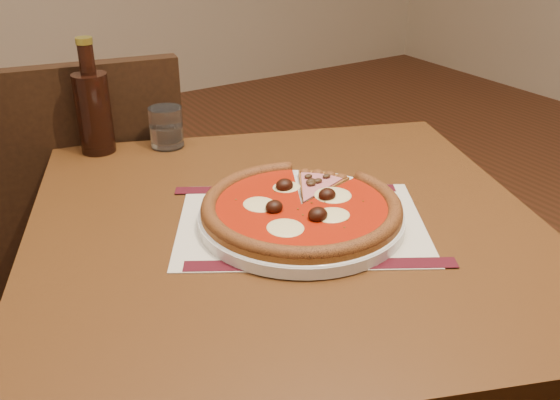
% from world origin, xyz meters
% --- Properties ---
extents(table, '(1.03, 1.03, 0.75)m').
position_xyz_m(table, '(-0.58, -0.03, 0.65)').
color(table, '#5C3415').
rests_on(table, ground).
extents(chair_far, '(0.50, 0.50, 0.91)m').
position_xyz_m(chair_far, '(-0.74, 0.59, 0.52)').
color(chair_far, black).
rests_on(chair_far, ground).
extents(placemat, '(0.47, 0.43, 0.00)m').
position_xyz_m(placemat, '(-0.57, -0.04, 0.75)').
color(placemat, beige).
rests_on(placemat, table).
extents(plate, '(0.32, 0.32, 0.02)m').
position_xyz_m(plate, '(-0.57, -0.04, 0.76)').
color(plate, white).
rests_on(plate, placemat).
extents(pizza, '(0.31, 0.31, 0.04)m').
position_xyz_m(pizza, '(-0.57, -0.05, 0.78)').
color(pizza, '#9A5D25').
rests_on(pizza, plate).
extents(ham_slice, '(0.12, 0.11, 0.02)m').
position_xyz_m(ham_slice, '(-0.50, 0.02, 0.78)').
color(ham_slice, '#9A5D25').
rests_on(ham_slice, plate).
extents(water_glass, '(0.08, 0.08, 0.08)m').
position_xyz_m(water_glass, '(-0.62, 0.37, 0.79)').
color(water_glass, white).
rests_on(water_glass, table).
extents(bottle, '(0.07, 0.07, 0.22)m').
position_xyz_m(bottle, '(-0.74, 0.42, 0.84)').
color(bottle, black).
rests_on(bottle, table).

